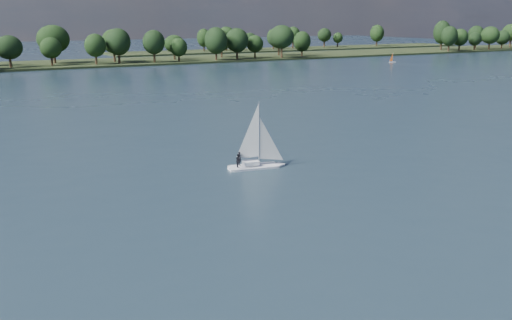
{
  "coord_description": "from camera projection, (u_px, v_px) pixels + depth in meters",
  "views": [
    {
      "loc": [
        -22.26,
        -19.39,
        18.13
      ],
      "look_at": [
        7.74,
        35.05,
        2.5
      ],
      "focal_mm": 40.0,
      "sensor_mm": 36.0,
      "label": 1
    }
  ],
  "objects": [
    {
      "name": "dinghy_orange",
      "position": [
        393.0,
        60.0,
        234.44
      ],
      "size": [
        2.83,
        1.61,
        4.25
      ],
      "rotation": [
        0.0,
        0.0,
        -0.22
      ],
      "color": "white",
      "rests_on": "ground"
    },
    {
      "name": "far_shore",
      "position": [
        8.0,
        67.0,
        211.37
      ],
      "size": [
        660.0,
        40.0,
        1.5
      ],
      "primitive_type": "cube",
      "color": "black",
      "rests_on": "ground"
    },
    {
      "name": "ground",
      "position": [
        69.0,
        108.0,
        116.24
      ],
      "size": [
        700.0,
        700.0,
        0.0
      ],
      "primitive_type": "plane",
      "color": "#233342",
      "rests_on": "ground"
    },
    {
      "name": "far_shore_back",
      "position": [
        299.0,
        49.0,
        327.03
      ],
      "size": [
        220.0,
        30.0,
        1.4
      ],
      "primitive_type": "cube",
      "color": "black",
      "rests_on": "ground"
    },
    {
      "name": "sailboat",
      "position": [
        254.0,
        149.0,
        69.54
      ],
      "size": [
        6.81,
        2.95,
        8.68
      ],
      "rotation": [
        0.0,
        0.0,
        -0.17
      ],
      "color": "white",
      "rests_on": "ground"
    }
  ]
}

